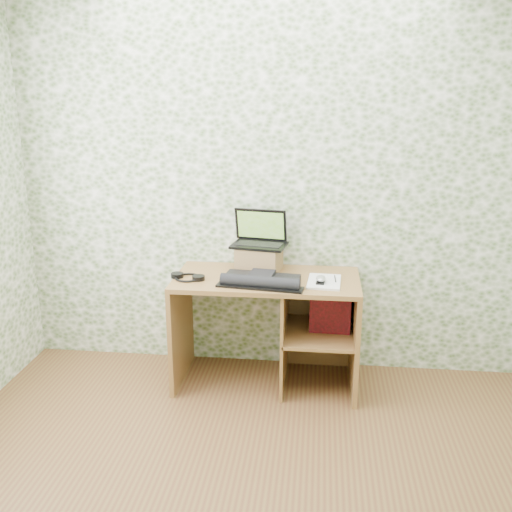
# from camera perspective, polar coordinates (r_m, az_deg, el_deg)

# --- Properties ---
(wall_back) EXTENTS (3.50, 0.00, 3.50)m
(wall_back) POSITION_cam_1_polar(r_m,az_deg,el_deg) (3.87, 1.56, 7.04)
(wall_back) COLOR white
(wall_back) RESTS_ON ground
(desk) EXTENTS (1.20, 0.60, 0.75)m
(desk) POSITION_cam_1_polar(r_m,az_deg,el_deg) (3.82, 2.27, -5.88)
(desk) COLOR brown
(desk) RESTS_ON floor
(riser) EXTENTS (0.31, 0.27, 0.17)m
(riser) POSITION_cam_1_polar(r_m,az_deg,el_deg) (3.83, 0.32, -0.24)
(riser) COLOR brown
(riser) RESTS_ON desk
(laptop) EXTENTS (0.39, 0.30, 0.24)m
(laptop) POSITION_cam_1_polar(r_m,az_deg,el_deg) (3.82, 0.38, 1.93)
(laptop) COLOR black
(laptop) RESTS_ON riser
(keyboard) EXTENTS (0.55, 0.33, 0.08)m
(keyboard) POSITION_cam_1_polar(r_m,az_deg,el_deg) (3.58, 0.51, -2.42)
(keyboard) COLOR black
(keyboard) RESTS_ON desk
(headphones) EXTENTS (0.23, 0.20, 0.03)m
(headphones) POSITION_cam_1_polar(r_m,az_deg,el_deg) (3.71, -6.84, -2.11)
(headphones) COLOR black
(headphones) RESTS_ON desk
(notepad) EXTENTS (0.22, 0.30, 0.01)m
(notepad) POSITION_cam_1_polar(r_m,az_deg,el_deg) (3.63, 6.83, -2.58)
(notepad) COLOR silver
(notepad) RESTS_ON desk
(mouse) EXTENTS (0.07, 0.10, 0.03)m
(mouse) POSITION_cam_1_polar(r_m,az_deg,el_deg) (3.59, 6.49, -2.40)
(mouse) COLOR #B9B9BB
(mouse) RESTS_ON notepad
(pen) EXTENTS (0.01, 0.13, 0.01)m
(pen) POSITION_cam_1_polar(r_m,az_deg,el_deg) (3.67, 7.92, -2.26)
(pen) COLOR black
(pen) RESTS_ON notepad
(red_box) EXTENTS (0.27, 0.10, 0.32)m
(red_box) POSITION_cam_1_polar(r_m,az_deg,el_deg) (3.76, 7.45, -5.27)
(red_box) COLOR maroon
(red_box) RESTS_ON desk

